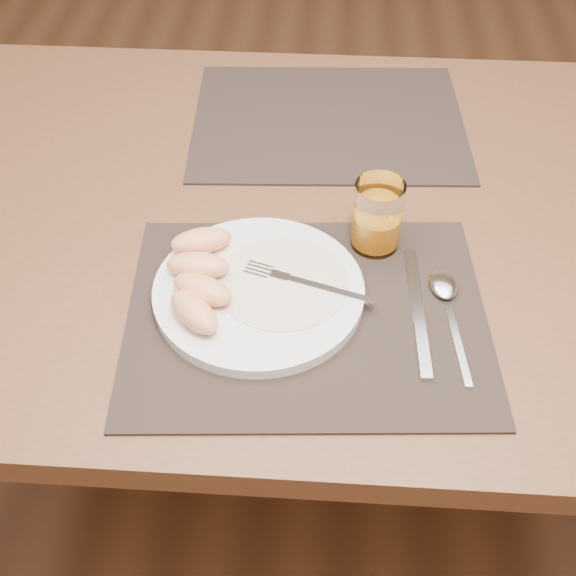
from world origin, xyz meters
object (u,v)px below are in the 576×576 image
at_px(spoon, 445,292).
at_px(plate, 259,291).
at_px(fork, 297,281).
at_px(juice_glass, 377,219).
at_px(placemat_far, 328,121).
at_px(placemat_near, 307,315).
at_px(table, 311,246).
at_px(knife, 419,321).

bearing_deg(spoon, plate, -176.31).
height_order(fork, juice_glass, juice_glass).
bearing_deg(placemat_far, plate, -100.87).
distance_m(placemat_near, juice_glass, 0.17).
distance_m(table, spoon, 0.27).
bearing_deg(spoon, knife, -126.31).
height_order(placemat_near, placemat_far, same).
bearing_deg(placemat_far, spoon, -68.07).
xyz_separation_m(placemat_far, fork, (-0.03, -0.40, 0.02)).
distance_m(fork, spoon, 0.19).
bearing_deg(table, fork, -93.67).
bearing_deg(spoon, juice_glass, 133.38).
xyz_separation_m(table, placemat_near, (0.00, -0.22, 0.09)).
distance_m(placemat_near, plate, 0.07).
height_order(placemat_far, knife, knife).
bearing_deg(knife, placemat_far, 105.49).
xyz_separation_m(plate, juice_glass, (0.15, 0.11, 0.04)).
bearing_deg(juice_glass, spoon, -46.62).
bearing_deg(placemat_near, plate, 156.07).
relative_size(placemat_near, placemat_far, 1.00).
relative_size(knife, juice_glass, 2.20).
distance_m(plate, fork, 0.05).
xyz_separation_m(table, placemat_far, (0.02, 0.22, 0.09)).
relative_size(fork, knife, 0.78).
distance_m(placemat_near, spoon, 0.18).
relative_size(table, juice_glass, 13.96).
bearing_deg(knife, plate, 170.53).
distance_m(placemat_near, fork, 0.05).
relative_size(placemat_near, spoon, 2.34).
distance_m(fork, juice_glass, 0.14).
height_order(placemat_near, spoon, spoon).
relative_size(table, plate, 5.19).
bearing_deg(juice_glass, placemat_far, 103.18).
height_order(placemat_near, juice_glass, juice_glass).
bearing_deg(knife, fork, 163.53).
distance_m(table, knife, 0.28).
height_order(plate, knife, plate).
relative_size(placemat_near, juice_glass, 4.49).
distance_m(knife, juice_glass, 0.16).
height_order(fork, knife, fork).
relative_size(knife, spoon, 1.15).
relative_size(placemat_far, plate, 1.67).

